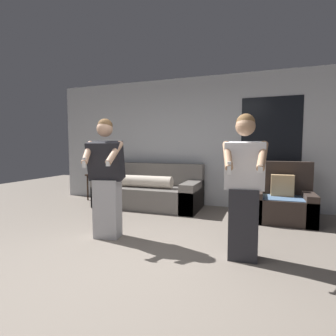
{
  "coord_description": "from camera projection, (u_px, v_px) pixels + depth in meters",
  "views": [
    {
      "loc": [
        1.17,
        -2.25,
        1.26
      ],
      "look_at": [
        0.09,
        0.77,
        0.99
      ],
      "focal_mm": 28.0,
      "sensor_mm": 36.0,
      "label": 1
    }
  ],
  "objects": [
    {
      "name": "person_left",
      "position": [
        106.0,
        179.0,
        3.55
      ],
      "size": [
        0.51,
        0.55,
        1.63
      ],
      "color": "#B2B2B7",
      "rests_on": "ground_plane"
    },
    {
      "name": "side_table",
      "position": [
        98.0,
        178.0,
        6.17
      ],
      "size": [
        0.43,
        0.4,
        0.76
      ],
      "color": "#332319",
      "rests_on": "ground_plane"
    },
    {
      "name": "person_right",
      "position": [
        244.0,
        187.0,
        2.86
      ],
      "size": [
        0.48,
        0.49,
        1.61
      ],
      "color": "#28282D",
      "rests_on": "ground_plane"
    },
    {
      "name": "ground_plane",
      "position": [
        133.0,
        273.0,
        2.6
      ],
      "size": [
        14.0,
        14.0,
        0.0
      ],
      "primitive_type": "plane",
      "color": "slate"
    },
    {
      "name": "wall_back",
      "position": [
        204.0,
        142.0,
        5.52
      ],
      "size": [
        6.93,
        0.07,
        2.7
      ],
      "color": "silver",
      "rests_on": "ground_plane"
    },
    {
      "name": "armchair",
      "position": [
        282.0,
        201.0,
        4.46
      ],
      "size": [
        0.98,
        0.8,
        0.99
      ],
      "color": "#332823",
      "rests_on": "ground_plane"
    },
    {
      "name": "couch",
      "position": [
        149.0,
        192.0,
        5.47
      ],
      "size": [
        2.15,
        0.97,
        0.89
      ],
      "color": "slate",
      "rests_on": "ground_plane"
    }
  ]
}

